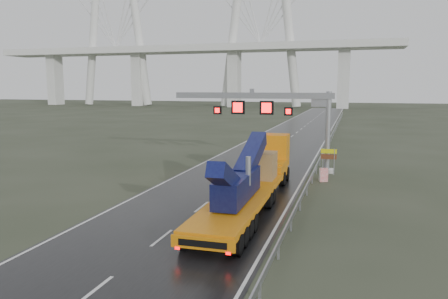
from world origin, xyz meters
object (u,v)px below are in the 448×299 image
(heavy_haul_truck, at_px, (256,174))
(exit_sign_pair, at_px, (329,156))
(striped_barrier, at_px, (324,175))
(sign_gantry, at_px, (274,109))

(heavy_haul_truck, distance_m, exit_sign_pair, 10.91)
(exit_sign_pair, xyz_separation_m, striped_barrier, (-0.20, -3.00, -1.06))
(sign_gantry, relative_size, exit_sign_pair, 6.48)
(heavy_haul_truck, xyz_separation_m, exit_sign_pair, (4.25, 10.05, -0.14))
(sign_gantry, height_order, heavy_haul_truck, sign_gantry)
(sign_gantry, distance_m, heavy_haul_truck, 11.72)
(heavy_haul_truck, xyz_separation_m, striped_barrier, (4.05, 7.05, -1.21))
(sign_gantry, distance_m, exit_sign_pair, 6.48)
(exit_sign_pair, relative_size, striped_barrier, 2.11)
(striped_barrier, bearing_deg, exit_sign_pair, 63.93)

